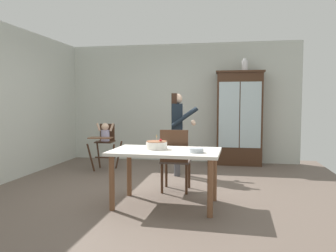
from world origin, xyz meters
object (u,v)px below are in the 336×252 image
china_cabinet (239,118)px  adult_person (178,124)px  serving_bowl (196,150)px  birthday_cake (157,145)px  dining_chair_far_side (175,156)px  ceramic_vase (245,65)px  high_chair_with_toddler (105,138)px  dining_table (165,158)px

china_cabinet → adult_person: bearing=-132.4°
adult_person → serving_bowl: 2.06m
birthday_cake → dining_chair_far_side: (0.16, 0.58, -0.24)m
serving_bowl → dining_chair_far_side: dining_chair_far_side is taller
ceramic_vase → serving_bowl: ceramic_vase is taller
china_cabinet → ceramic_vase: (0.09, 0.00, 1.13)m
high_chair_with_toddler → adult_person: 1.55m
high_chair_with_toddler → birthday_cake: 2.48m
birthday_cake → dining_chair_far_side: dining_chair_far_side is taller
high_chair_with_toddler → dining_table: size_ratio=0.66×
high_chair_with_toddler → dining_table: (1.63, -2.04, -0.02)m
high_chair_with_toddler → serving_bowl: (2.05, -2.18, 0.11)m
adult_person → serving_bowl: size_ratio=8.50×
ceramic_vase → birthday_cake: bearing=-112.6°
china_cabinet → dining_table: 3.31m
china_cabinet → adult_person: (-1.17, -1.27, -0.05)m
ceramic_vase → adult_person: ceramic_vase is taller
dining_table → birthday_cake: size_ratio=5.16×
ceramic_vase → high_chair_with_toddler: ceramic_vase is taller
serving_bowl → birthday_cake: bearing=159.6°
high_chair_with_toddler → birthday_cake: bearing=-55.6°
dining_chair_far_side → high_chair_with_toddler: bearing=-40.6°
ceramic_vase → adult_person: (-1.26, -1.28, -1.18)m
dining_table → serving_bowl: serving_bowl is taller
high_chair_with_toddler → adult_person: (1.51, -0.20, 0.31)m
dining_table → serving_bowl: (0.42, -0.14, 0.13)m
high_chair_with_toddler → dining_chair_far_side: 2.16m
dining_table → china_cabinet: bearing=71.4°
china_cabinet → serving_bowl: size_ratio=11.30×
china_cabinet → high_chair_with_toddler: size_ratio=2.14×
ceramic_vase → adult_person: bearing=-134.6°
china_cabinet → serving_bowl: (-0.62, -3.26, -0.26)m
china_cabinet → serving_bowl: bearing=-100.9°
high_chair_with_toddler → dining_chair_far_side: bearing=-42.9°
ceramic_vase → serving_bowl: (-0.72, -3.26, -1.39)m
adult_person → dining_table: adult_person is taller
dining_table → ceramic_vase: bearing=69.9°
ceramic_vase → adult_person: 2.15m
serving_bowl → adult_person: bearing=105.3°
ceramic_vase → adult_person: size_ratio=0.18×
dining_table → dining_chair_far_side: size_ratio=1.50×
china_cabinet → dining_chair_far_side: size_ratio=2.12×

